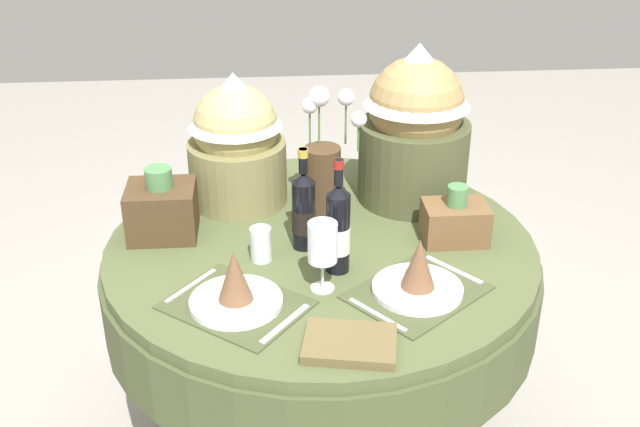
{
  "coord_description": "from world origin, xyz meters",
  "views": [
    {
      "loc": [
        -0.16,
        -1.96,
        1.87
      ],
      "look_at": [
        0.0,
        0.03,
        0.83
      ],
      "focal_mm": 43.26,
      "sensor_mm": 36.0,
      "label": 1
    }
  ],
  "objects_px": {
    "gift_tub_back_left": "(236,136)",
    "woven_basket_side_left": "(162,209)",
    "place_setting_left": "(235,290)",
    "wine_bottle_centre": "(338,229)",
    "wine_glass_left": "(323,244)",
    "book_on_table": "(350,344)",
    "place_setting_right": "(418,277)",
    "woven_basket_side_right": "(455,221)",
    "dining_table": "(321,286)",
    "gift_tub_back_right": "(415,120)",
    "tumbler_near_left": "(261,244)",
    "flower_vase": "(324,169)",
    "wine_bottle_left": "(304,210)"
  },
  "relations": [
    {
      "from": "gift_tub_back_left",
      "to": "woven_basket_side_left",
      "type": "bearing_deg",
      "value": -136.37
    },
    {
      "from": "place_setting_left",
      "to": "wine_bottle_centre",
      "type": "xyz_separation_m",
      "value": [
        0.28,
        0.15,
        0.08
      ]
    },
    {
      "from": "wine_glass_left",
      "to": "book_on_table",
      "type": "relative_size",
      "value": 0.9
    },
    {
      "from": "place_setting_left",
      "to": "woven_basket_side_left",
      "type": "bearing_deg",
      "value": 119.28
    },
    {
      "from": "place_setting_right",
      "to": "woven_basket_side_right",
      "type": "height_order",
      "value": "woven_basket_side_right"
    },
    {
      "from": "dining_table",
      "to": "book_on_table",
      "type": "height_order",
      "value": "book_on_table"
    },
    {
      "from": "gift_tub_back_right",
      "to": "wine_glass_left",
      "type": "bearing_deg",
      "value": -122.49
    },
    {
      "from": "gift_tub_back_right",
      "to": "woven_basket_side_left",
      "type": "relative_size",
      "value": 2.38
    },
    {
      "from": "place_setting_left",
      "to": "place_setting_right",
      "type": "height_order",
      "value": "same"
    },
    {
      "from": "gift_tub_back_right",
      "to": "woven_basket_side_right",
      "type": "distance_m",
      "value": 0.36
    },
    {
      "from": "wine_bottle_centre",
      "to": "gift_tub_back_left",
      "type": "distance_m",
      "value": 0.54
    },
    {
      "from": "book_on_table",
      "to": "woven_basket_side_left",
      "type": "height_order",
      "value": "woven_basket_side_left"
    },
    {
      "from": "place_setting_right",
      "to": "tumbler_near_left",
      "type": "distance_m",
      "value": 0.45
    },
    {
      "from": "wine_bottle_centre",
      "to": "gift_tub_back_right",
      "type": "height_order",
      "value": "gift_tub_back_right"
    },
    {
      "from": "place_setting_right",
      "to": "woven_basket_side_left",
      "type": "relative_size",
      "value": 1.99
    },
    {
      "from": "flower_vase",
      "to": "tumbler_near_left",
      "type": "distance_m",
      "value": 0.34
    },
    {
      "from": "place_setting_left",
      "to": "woven_basket_side_left",
      "type": "xyz_separation_m",
      "value": [
        -0.22,
        0.4,
        0.04
      ]
    },
    {
      "from": "gift_tub_back_left",
      "to": "woven_basket_side_left",
      "type": "xyz_separation_m",
      "value": [
        -0.22,
        -0.21,
        -0.14
      ]
    },
    {
      "from": "wine_glass_left",
      "to": "gift_tub_back_left",
      "type": "bearing_deg",
      "value": 112.69
    },
    {
      "from": "place_setting_left",
      "to": "tumbler_near_left",
      "type": "relative_size",
      "value": 4.28
    },
    {
      "from": "wine_bottle_left",
      "to": "flower_vase",
      "type": "bearing_deg",
      "value": 68.85
    },
    {
      "from": "place_setting_right",
      "to": "wine_bottle_centre",
      "type": "distance_m",
      "value": 0.25
    },
    {
      "from": "place_setting_left",
      "to": "woven_basket_side_right",
      "type": "relative_size",
      "value": 2.3
    },
    {
      "from": "gift_tub_back_left",
      "to": "book_on_table",
      "type": "bearing_deg",
      "value": -71.33
    },
    {
      "from": "gift_tub_back_left",
      "to": "flower_vase",
      "type": "bearing_deg",
      "value": -25.79
    },
    {
      "from": "wine_glass_left",
      "to": "book_on_table",
      "type": "xyz_separation_m",
      "value": [
        0.04,
        -0.26,
        -0.13
      ]
    },
    {
      "from": "wine_glass_left",
      "to": "gift_tub_back_right",
      "type": "relative_size",
      "value": 0.38
    },
    {
      "from": "flower_vase",
      "to": "wine_glass_left",
      "type": "xyz_separation_m",
      "value": [
        -0.04,
        -0.42,
        -0.02
      ]
    },
    {
      "from": "gift_tub_back_right",
      "to": "woven_basket_side_right",
      "type": "bearing_deg",
      "value": -75.68
    },
    {
      "from": "dining_table",
      "to": "book_on_table",
      "type": "bearing_deg",
      "value": -86.74
    },
    {
      "from": "place_setting_right",
      "to": "book_on_table",
      "type": "height_order",
      "value": "place_setting_right"
    },
    {
      "from": "place_setting_left",
      "to": "dining_table",
      "type": "bearing_deg",
      "value": 51.79
    },
    {
      "from": "flower_vase",
      "to": "tumbler_near_left",
      "type": "xyz_separation_m",
      "value": [
        -0.2,
        -0.25,
        -0.11
      ]
    },
    {
      "from": "flower_vase",
      "to": "wine_bottle_centre",
      "type": "height_order",
      "value": "flower_vase"
    },
    {
      "from": "dining_table",
      "to": "woven_basket_side_right",
      "type": "relative_size",
      "value": 6.92
    },
    {
      "from": "book_on_table",
      "to": "gift_tub_back_right",
      "type": "bearing_deg",
      "value": 80.59
    },
    {
      "from": "wine_glass_left",
      "to": "book_on_table",
      "type": "distance_m",
      "value": 0.29
    },
    {
      "from": "dining_table",
      "to": "wine_bottle_left",
      "type": "xyz_separation_m",
      "value": [
        -0.05,
        -0.02,
        0.27
      ]
    },
    {
      "from": "wine_glass_left",
      "to": "place_setting_left",
      "type": "bearing_deg",
      "value": -164.94
    },
    {
      "from": "gift_tub_back_left",
      "to": "gift_tub_back_right",
      "type": "bearing_deg",
      "value": -2.13
    },
    {
      "from": "flower_vase",
      "to": "tumbler_near_left",
      "type": "bearing_deg",
      "value": -127.88
    },
    {
      "from": "place_setting_right",
      "to": "flower_vase",
      "type": "distance_m",
      "value": 0.51
    },
    {
      "from": "woven_basket_side_left",
      "to": "place_setting_left",
      "type": "bearing_deg",
      "value": -60.72
    },
    {
      "from": "gift_tub_back_right",
      "to": "place_setting_left",
      "type": "bearing_deg",
      "value": -133.77
    },
    {
      "from": "wine_bottle_left",
      "to": "gift_tub_back_left",
      "type": "xyz_separation_m",
      "value": [
        -0.19,
        0.32,
        0.11
      ]
    },
    {
      "from": "book_on_table",
      "to": "gift_tub_back_right",
      "type": "relative_size",
      "value": 0.42
    },
    {
      "from": "gift_tub_back_left",
      "to": "woven_basket_side_right",
      "type": "xyz_separation_m",
      "value": [
        0.64,
        -0.31,
        -0.16
      ]
    },
    {
      "from": "woven_basket_side_left",
      "to": "woven_basket_side_right",
      "type": "distance_m",
      "value": 0.86
    },
    {
      "from": "dining_table",
      "to": "woven_basket_side_left",
      "type": "distance_m",
      "value": 0.53
    },
    {
      "from": "gift_tub_back_left",
      "to": "place_setting_right",
      "type": "bearing_deg",
      "value": -50.86
    }
  ]
}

